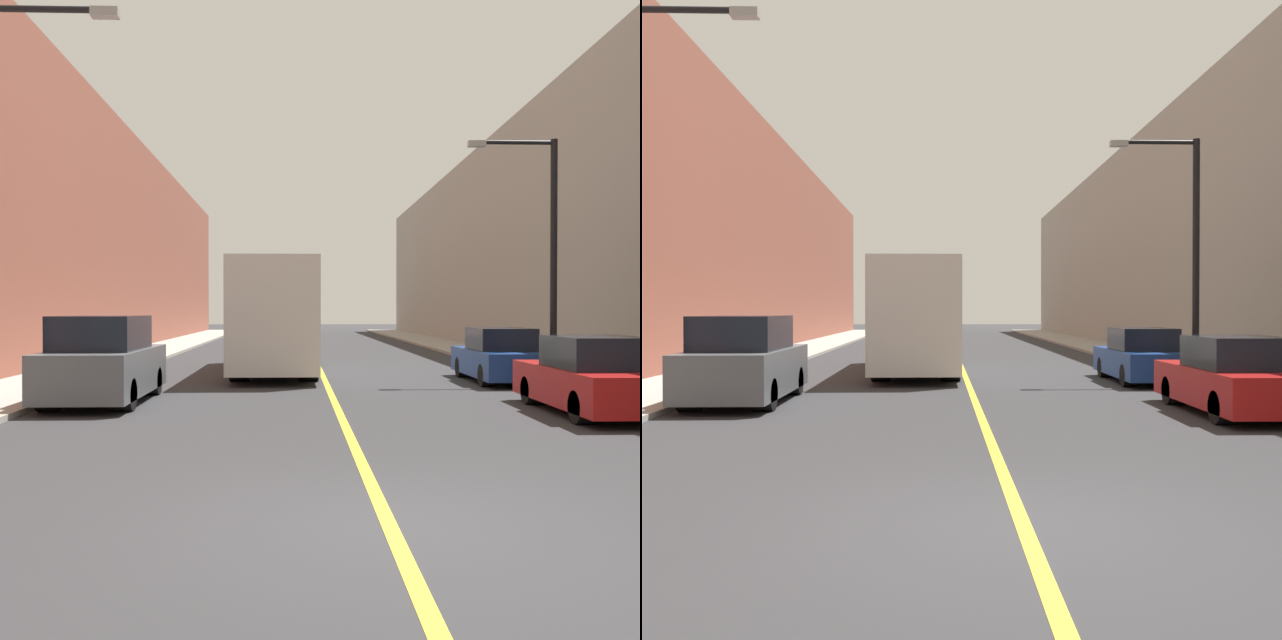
% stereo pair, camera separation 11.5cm
% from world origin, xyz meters
% --- Properties ---
extents(ground_plane, '(200.00, 200.00, 0.00)m').
position_xyz_m(ground_plane, '(0.00, 0.00, 0.00)').
color(ground_plane, '#2D2D30').
extents(sidewalk_left, '(2.91, 72.00, 0.12)m').
position_xyz_m(sidewalk_left, '(-7.72, 30.00, 0.06)').
color(sidewalk_left, '#9E998E').
rests_on(sidewalk_left, ground).
extents(sidewalk_right, '(2.91, 72.00, 0.12)m').
position_xyz_m(sidewalk_right, '(7.72, 30.00, 0.06)').
color(sidewalk_right, '#9E998E').
rests_on(sidewalk_right, ground).
extents(building_row_left, '(4.00, 72.00, 11.22)m').
position_xyz_m(building_row_left, '(-11.18, 30.00, 5.61)').
color(building_row_left, brown).
rests_on(building_row_left, ground).
extents(building_row_right, '(4.00, 72.00, 11.00)m').
position_xyz_m(building_row_right, '(11.18, 30.00, 5.50)').
color(building_row_right, gray).
rests_on(building_row_right, ground).
extents(road_center_line, '(0.16, 72.00, 0.01)m').
position_xyz_m(road_center_line, '(0.00, 30.00, 0.00)').
color(road_center_line, gold).
rests_on(road_center_line, ground).
extents(bus, '(2.57, 10.08, 3.56)m').
position_xyz_m(bus, '(-1.48, 17.72, 1.89)').
color(bus, silver).
rests_on(bus, ground).
extents(parked_suv_left, '(1.93, 4.78, 1.95)m').
position_xyz_m(parked_suv_left, '(-5.16, 9.70, 0.90)').
color(parked_suv_left, '#51565B').
rests_on(parked_suv_left, ground).
extents(car_right_near, '(1.85, 4.64, 1.55)m').
position_xyz_m(car_right_near, '(5.07, 7.61, 0.70)').
color(car_right_near, maroon).
rests_on(car_right_near, ground).
extents(car_right_mid, '(1.78, 4.63, 1.56)m').
position_xyz_m(car_right_mid, '(5.00, 14.22, 0.70)').
color(car_right_mid, navy).
rests_on(car_right_mid, ground).
extents(street_lamp_right, '(2.59, 0.24, 6.85)m').
position_xyz_m(street_lamp_right, '(6.32, 14.16, 4.07)').
color(street_lamp_right, black).
rests_on(street_lamp_right, sidewalk_right).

